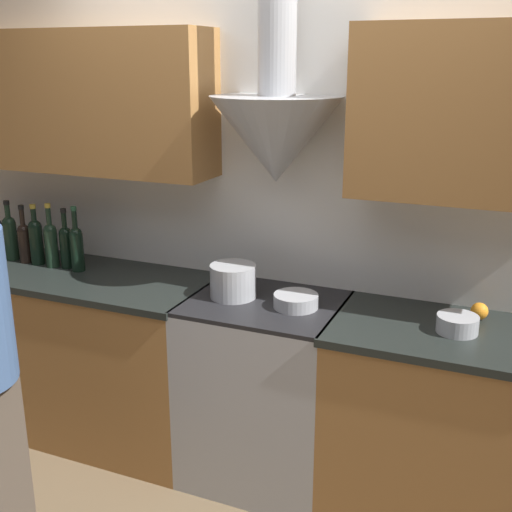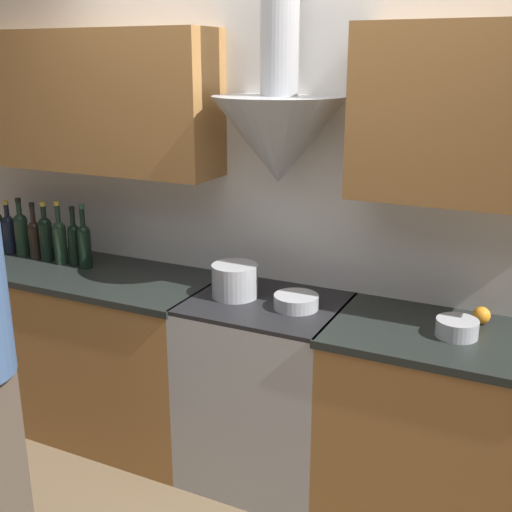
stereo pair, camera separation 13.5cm
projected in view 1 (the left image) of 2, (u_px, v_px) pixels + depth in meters
wall_back at (264, 175)px, 3.10m from camera, size 8.40×0.60×2.60m
counter_left at (73, 351)px, 3.54m from camera, size 1.60×0.62×0.93m
counter_right at (438, 427)px, 2.81m from camera, size 0.97×0.62×0.93m
stove_range at (264, 390)px, 3.12m from camera, size 0.71×0.60×0.93m
wine_bottle_3 at (10, 235)px, 3.57m from camera, size 0.08×0.08×0.34m
wine_bottle_4 at (25, 240)px, 3.52m from camera, size 0.07×0.07×0.32m
wine_bottle_5 at (36, 239)px, 3.49m from camera, size 0.07×0.07×0.33m
wine_bottle_6 at (51, 242)px, 3.44m from camera, size 0.07×0.07×0.35m
wine_bottle_7 at (66, 244)px, 3.43m from camera, size 0.07×0.07×0.32m
wine_bottle_8 at (77, 246)px, 3.38m from camera, size 0.07×0.07×0.35m
stock_pot at (233, 281)px, 3.02m from camera, size 0.22×0.22×0.16m
mixing_bowl at (296, 301)px, 2.90m from camera, size 0.20×0.20×0.06m
orange_fruit at (479, 311)px, 2.77m from camera, size 0.07×0.07×0.07m
saucepan at (457, 324)px, 2.64m from camera, size 0.17×0.17×0.07m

